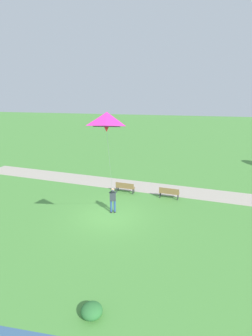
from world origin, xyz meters
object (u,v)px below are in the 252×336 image
(person_kite_flyer, at_px, (113,198))
(park_bench_near_walkway, at_px, (125,187))
(lakeside_shrub, at_px, (92,311))
(flying_kite, at_px, (107,123))
(park_bench_far_walkway, at_px, (169,192))

(person_kite_flyer, relative_size, park_bench_near_walkway, 1.18)
(park_bench_near_walkway, distance_m, lakeside_shrub, 11.78)
(flying_kite, xyz_separation_m, park_bench_far_walkway, (-8.09, 2.59, -6.26))
(lakeside_shrub, bearing_deg, flying_kite, -178.46)
(park_bench_far_walkway, distance_m, lakeside_shrub, 11.54)
(person_kite_flyer, xyz_separation_m, lakeside_shrub, (8.30, 1.15, -0.79))
(park_bench_far_walkway, relative_size, lakeside_shrub, 1.88)
(park_bench_far_walkway, bearing_deg, park_bench_near_walkway, -97.70)
(park_bench_near_walkway, xyz_separation_m, lakeside_shrub, (11.74, 0.96, -0.25))
(flying_kite, xyz_separation_m, lakeside_shrub, (3.17, 0.09, -6.51))
(park_bench_near_walkway, bearing_deg, park_bench_far_walkway, 82.30)
(person_kite_flyer, xyz_separation_m, flying_kite, (5.13, 1.06, 5.72))
(person_kite_flyer, xyz_separation_m, park_bench_near_walkway, (-3.43, 0.18, -0.54))
(person_kite_flyer, bearing_deg, park_bench_near_walkway, 176.92)
(park_bench_far_walkway, xyz_separation_m, lakeside_shrub, (11.27, -2.51, -0.25))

